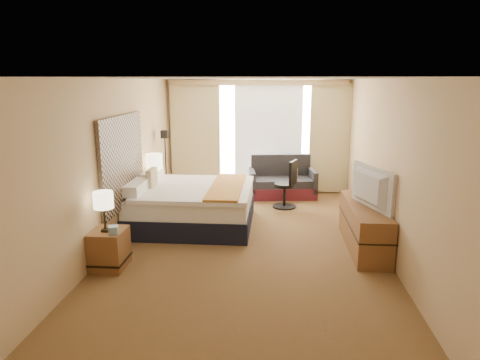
# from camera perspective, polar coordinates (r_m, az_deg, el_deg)

# --- Properties ---
(floor) EXTENTS (4.20, 7.00, 0.02)m
(floor) POSITION_cam_1_polar(r_m,az_deg,el_deg) (6.98, 1.00, -8.48)
(floor) COLOR #4F2216
(floor) RESTS_ON ground
(ceiling) EXTENTS (4.20, 7.00, 0.02)m
(ceiling) POSITION_cam_1_polar(r_m,az_deg,el_deg) (6.49, 1.09, 13.38)
(ceiling) COLOR white
(ceiling) RESTS_ON wall_back
(wall_back) EXTENTS (4.20, 0.02, 2.60)m
(wall_back) POSITION_cam_1_polar(r_m,az_deg,el_deg) (10.06, 2.35, 5.89)
(wall_back) COLOR tan
(wall_back) RESTS_ON ground
(wall_front) EXTENTS (4.20, 0.02, 2.60)m
(wall_front) POSITION_cam_1_polar(r_m,az_deg,el_deg) (3.26, -3.04, -9.88)
(wall_front) COLOR tan
(wall_front) RESTS_ON ground
(wall_left) EXTENTS (0.02, 7.00, 2.60)m
(wall_left) POSITION_cam_1_polar(r_m,az_deg,el_deg) (7.06, -16.23, 2.24)
(wall_left) COLOR tan
(wall_left) RESTS_ON ground
(wall_right) EXTENTS (0.02, 7.00, 2.60)m
(wall_right) POSITION_cam_1_polar(r_m,az_deg,el_deg) (6.81, 18.97, 1.65)
(wall_right) COLOR tan
(wall_right) RESTS_ON ground
(headboard) EXTENTS (0.06, 1.85, 1.50)m
(headboard) POSITION_cam_1_polar(r_m,az_deg,el_deg) (7.24, -15.36, 2.39)
(headboard) COLOR black
(headboard) RESTS_ON wall_left
(nightstand_left) EXTENTS (0.45, 0.52, 0.55)m
(nightstand_left) POSITION_cam_1_polar(r_m,az_deg,el_deg) (6.32, -17.03, -8.78)
(nightstand_left) COLOR brown
(nightstand_left) RESTS_ON floor
(nightstand_right) EXTENTS (0.45, 0.52, 0.55)m
(nightstand_right) POSITION_cam_1_polar(r_m,az_deg,el_deg) (8.56, -10.93, -2.65)
(nightstand_right) COLOR brown
(nightstand_right) RESTS_ON floor
(media_dresser) EXTENTS (0.50, 1.80, 0.70)m
(media_dresser) POSITION_cam_1_polar(r_m,az_deg,el_deg) (6.99, 16.24, -5.94)
(media_dresser) COLOR brown
(media_dresser) RESTS_ON floor
(window) EXTENTS (2.30, 0.02, 2.30)m
(window) POSITION_cam_1_polar(r_m,az_deg,el_deg) (10.03, 3.78, 5.96)
(window) COLOR white
(window) RESTS_ON wall_back
(curtains) EXTENTS (4.12, 0.19, 2.56)m
(curtains) POSITION_cam_1_polar(r_m,az_deg,el_deg) (9.94, 2.31, 6.43)
(curtains) COLOR beige
(curtains) RESTS_ON floor
(bed) EXTENTS (2.12, 1.93, 1.03)m
(bed) POSITION_cam_1_polar(r_m,az_deg,el_deg) (7.79, -6.40, -3.31)
(bed) COLOR black
(bed) RESTS_ON floor
(loveseat) EXTENTS (1.56, 0.97, 0.92)m
(loveseat) POSITION_cam_1_polar(r_m,az_deg,el_deg) (9.72, 5.61, -0.41)
(loveseat) COLOR #591923
(loveseat) RESTS_ON floor
(floor_lamp) EXTENTS (0.20, 0.20, 1.55)m
(floor_lamp) POSITION_cam_1_polar(r_m,az_deg,el_deg) (9.20, -9.93, 3.72)
(floor_lamp) COLOR black
(floor_lamp) RESTS_ON floor
(desk_chair) EXTENTS (0.49, 0.49, 0.99)m
(desk_chair) POSITION_cam_1_polar(r_m,az_deg,el_deg) (8.82, 6.30, -0.90)
(desk_chair) COLOR black
(desk_chair) RESTS_ON floor
(lamp_left) EXTENTS (0.27, 0.27, 0.56)m
(lamp_left) POSITION_cam_1_polar(r_m,az_deg,el_deg) (6.06, -17.77, -2.67)
(lamp_left) COLOR black
(lamp_left) RESTS_ON nightstand_left
(lamp_right) EXTENTS (0.31, 0.31, 0.66)m
(lamp_right) POSITION_cam_1_polar(r_m,az_deg,el_deg) (8.32, -11.37, 2.42)
(lamp_right) COLOR black
(lamp_right) RESTS_ON nightstand_right
(tissue_box) EXTENTS (0.15, 0.15, 0.11)m
(tissue_box) POSITION_cam_1_polar(r_m,az_deg,el_deg) (6.06, -16.52, -6.40)
(tissue_box) COLOR #88B5D3
(tissue_box) RESTS_ON nightstand_left
(telephone) EXTENTS (0.19, 0.16, 0.07)m
(telephone) POSITION_cam_1_polar(r_m,az_deg,el_deg) (8.57, -10.30, -0.49)
(telephone) COLOR black
(telephone) RESTS_ON nightstand_right
(television) EXTENTS (0.49, 1.07, 0.62)m
(television) POSITION_cam_1_polar(r_m,az_deg,el_deg) (6.64, 16.45, -1.00)
(television) COLOR black
(television) RESTS_ON media_dresser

